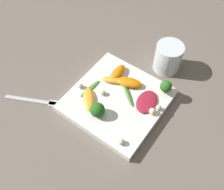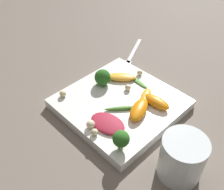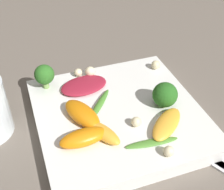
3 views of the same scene
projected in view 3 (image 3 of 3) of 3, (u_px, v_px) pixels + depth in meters
ground_plane at (118, 121)px, 0.50m from camera, size 2.40×2.40×0.00m
plate at (118, 116)px, 0.49m from camera, size 0.25×0.25×0.02m
radicchio_leaf_0 at (84, 85)px, 0.53m from camera, size 0.06×0.09×0.01m
orange_segment_0 at (167, 124)px, 0.45m from camera, size 0.07×0.08×0.01m
orange_segment_1 at (83, 116)px, 0.46m from camera, size 0.08×0.06×0.02m
orange_segment_2 at (103, 133)px, 0.44m from camera, size 0.07×0.05×0.02m
orange_segment_3 at (84, 137)px, 0.43m from camera, size 0.03×0.07×0.02m
broccoli_floret_0 at (44, 75)px, 0.51m from camera, size 0.03×0.03×0.04m
broccoli_floret_1 at (165, 95)px, 0.48m from camera, size 0.04×0.04×0.04m
arugula_sprig_0 at (98, 106)px, 0.49m from camera, size 0.08×0.06×0.01m
arugula_sprig_1 at (152, 143)px, 0.43m from camera, size 0.02×0.08×0.00m
macadamia_nut_0 at (156, 65)px, 0.57m from camera, size 0.02×0.02×0.02m
macadamia_nut_1 at (90, 72)px, 0.55m from camera, size 0.02×0.02×0.02m
macadamia_nut_2 at (136, 122)px, 0.45m from camera, size 0.02×0.02×0.02m
macadamia_nut_3 at (169, 151)px, 0.41m from camera, size 0.02×0.02×0.02m
macadamia_nut_4 at (78, 73)px, 0.55m from camera, size 0.01×0.01×0.01m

